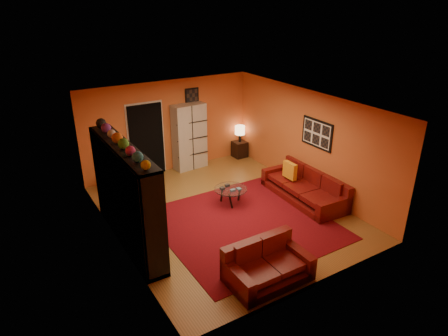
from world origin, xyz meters
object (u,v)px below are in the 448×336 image
coffee_table (231,190)px  entertainment_unit (126,196)px  sofa (306,188)px  loveseat (266,264)px  side_table (240,149)px  tv (130,198)px  storage_cabinet (189,137)px  table_lamp (240,131)px  bowl_chair (121,176)px

coffee_table → entertainment_unit: bearing=-174.1°
sofa → coffee_table: (-1.79, 0.72, 0.08)m
entertainment_unit → loveseat: (1.67, -2.42, -0.76)m
side_table → sofa: bearing=-92.0°
entertainment_unit → sofa: bearing=-5.9°
tv → coffee_table: tv is taller
side_table → storage_cabinet: bearing=178.3°
entertainment_unit → table_lamp: 5.30m
tv → bowl_chair: (0.59, 2.54, -0.66)m
storage_cabinet → bowl_chair: storage_cabinet is taller
sofa → storage_cabinet: 3.69m
storage_cabinet → loveseat: bearing=-107.0°
entertainment_unit → side_table: entertainment_unit is taller
entertainment_unit → storage_cabinet: entertainment_unit is taller
coffee_table → storage_cabinet: size_ratio=0.42×
entertainment_unit → bowl_chair: (0.64, 2.50, -0.72)m
sofa → storage_cabinet: (-1.60, 3.25, 0.67)m
bowl_chair → table_lamp: bearing=3.7°
coffee_table → loveseat: bearing=-109.5°
bowl_chair → side_table: bearing=3.7°
sofa → table_lamp: bearing=90.9°
storage_cabinet → table_lamp: (1.71, -0.05, -0.09)m
sofa → side_table: size_ratio=4.80×
loveseat → bowl_chair: size_ratio=1.93×
sofa → coffee_table: sofa is taller
entertainment_unit → coffee_table: bearing=5.9°
loveseat → tv: bearing=34.3°
entertainment_unit → storage_cabinet: (2.81, 2.80, -0.09)m
entertainment_unit → tv: size_ratio=3.20×
entertainment_unit → storage_cabinet: bearing=44.9°
tv → side_table: (4.47, 2.79, -0.74)m
entertainment_unit → coffee_table: (2.63, 0.27, -0.69)m
coffee_table → bowl_chair: size_ratio=1.04×
tv → sofa: (4.37, -0.42, -0.71)m
tv → storage_cabinet: storage_cabinet is taller
coffee_table → storage_cabinet: storage_cabinet is taller
entertainment_unit → loveseat: size_ratio=2.03×
tv → bowl_chair: tv is taller
sofa → storage_cabinet: bearing=119.1°
loveseat → side_table: loveseat is taller
coffee_table → side_table: side_table is taller
entertainment_unit → coffee_table: entertainment_unit is taller
entertainment_unit → bowl_chair: 2.68m
storage_cabinet → table_lamp: bearing=-6.4°
tv → side_table: tv is taller
loveseat → sofa: bearing=-54.4°
tv → storage_cabinet: (2.76, 2.84, -0.03)m
tv → storage_cabinet: bearing=-44.2°
tv → coffee_table: (2.58, 0.31, -0.63)m
side_table → bowl_chair: bearing=-176.3°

